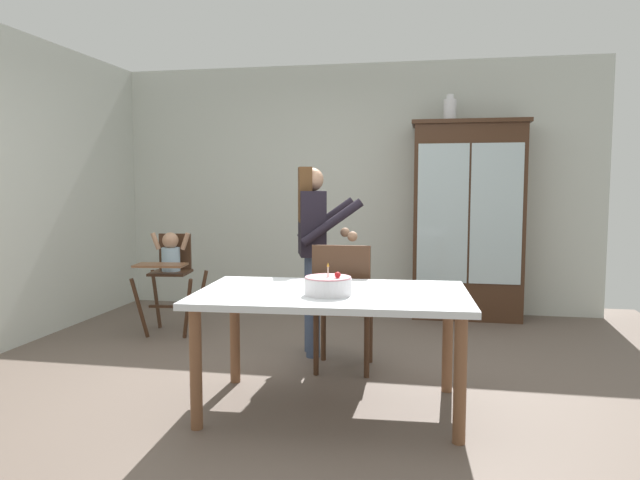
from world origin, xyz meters
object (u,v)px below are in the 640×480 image
Objects in this scene: ceramic_vase at (450,109)px; dining_table at (332,305)px; china_cabinet at (468,220)px; high_chair_with_toddler at (170,264)px; dining_chair_far_side at (343,299)px; adult_person at (313,237)px; birthday_cake at (328,286)px.

dining_table is at bearing -105.27° from ceramic_vase.
ceramic_vase is at bearing 178.95° from china_cabinet.
high_chair_with_toddler is at bearing -155.22° from ceramic_vase.
ceramic_vase reaches higher than china_cabinet.
dining_table is 1.77× the size of dining_chair_far_side.
adult_person is at bearing -129.18° from china_cabinet.
dining_chair_far_side is (0.31, -0.43, -0.41)m from adult_person.
china_cabinet is 1.33× the size of adult_person.
birthday_cake is at bearing -108.55° from china_cabinet.
ceramic_vase reaches higher than dining_table.
high_chair_with_toddler is 1.96m from dining_chair_far_side.
ceramic_vase is at bearing 74.73° from dining_table.
birthday_cake is (1.79, -1.69, 0.14)m from high_chair_with_toddler.
china_cabinet reaches higher than birthday_cake.
adult_person is (-1.11, -1.61, -1.19)m from ceramic_vase.
high_chair_with_toddler is 0.99× the size of dining_chair_far_side.
dining_chair_far_side is (-0.79, -2.04, -1.60)m from ceramic_vase.
adult_person reaches higher than high_chair_with_toddler.
adult_person is at bearing -56.31° from dining_chair_far_side.
high_chair_with_toddler is 0.62× the size of adult_person.
china_cabinet is at bearing 16.07° from high_chair_with_toddler.
china_cabinet is 1.20× the size of dining_table.
ceramic_vase is at bearing -113.24° from dining_chair_far_side.
dining_table is 0.18m from birthday_cake.
birthday_cake is (0.35, -1.26, -0.17)m from adult_person.
adult_person is 1.32m from birthday_cake.
dining_chair_far_side reaches higher than birthday_cake.
dining_chair_far_side reaches higher than dining_table.
dining_table is at bearing 91.41° from dining_chair_far_side.
ceramic_vase is 3.23m from dining_table.
high_chair_with_toddler is at bearing -156.92° from china_cabinet.
dining_table is at bearing -48.34° from high_chair_with_toddler.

